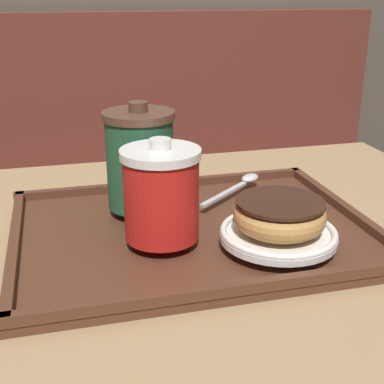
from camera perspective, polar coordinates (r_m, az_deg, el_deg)
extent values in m
cube|color=brown|center=(1.69, -4.35, -8.86)|extent=(1.51, 0.44, 0.45)
cube|color=brown|center=(1.68, -5.94, 9.21)|extent=(1.51, 0.08, 0.55)
cube|color=tan|center=(0.71, -0.26, -5.95)|extent=(0.93, 0.71, 0.03)
cube|color=#512D1E|center=(0.70, 0.00, -4.45)|extent=(0.45, 0.34, 0.01)
cube|color=#512D1E|center=(0.56, 4.23, -10.27)|extent=(0.45, 0.01, 0.01)
cube|color=#512D1E|center=(0.84, -2.76, 0.89)|extent=(0.45, 0.01, 0.01)
cube|color=#512D1E|center=(0.68, -18.45, -5.30)|extent=(0.01, 0.34, 0.01)
cube|color=#512D1E|center=(0.77, 16.04, -1.73)|extent=(0.01, 0.34, 0.01)
cylinder|color=red|center=(0.63, -3.29, -0.64)|extent=(0.09, 0.09, 0.10)
cylinder|color=white|center=(0.61, -3.39, 4.12)|extent=(0.09, 0.09, 0.01)
cylinder|color=white|center=(0.61, -3.41, 5.13)|extent=(0.02, 0.02, 0.01)
cylinder|color=#235638|center=(0.72, -5.56, 3.07)|extent=(0.09, 0.09, 0.12)
cylinder|color=brown|center=(0.71, -5.74, 8.15)|extent=(0.10, 0.10, 0.01)
cylinder|color=brown|center=(0.70, -5.78, 9.04)|extent=(0.03, 0.03, 0.01)
cylinder|color=white|center=(0.65, 9.18, -4.65)|extent=(0.14, 0.14, 0.01)
torus|color=white|center=(0.65, 9.21, -4.17)|extent=(0.14, 0.14, 0.01)
torus|color=tan|center=(0.64, 9.31, -2.52)|extent=(0.11, 0.11, 0.03)
cylinder|color=#381E14|center=(0.63, 9.40, -1.08)|extent=(0.10, 0.10, 0.00)
ellipsoid|color=silver|center=(0.83, 6.21, 1.51)|extent=(0.04, 0.04, 0.01)
cube|color=silver|center=(0.77, 3.46, -0.21)|extent=(0.09, 0.08, 0.00)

